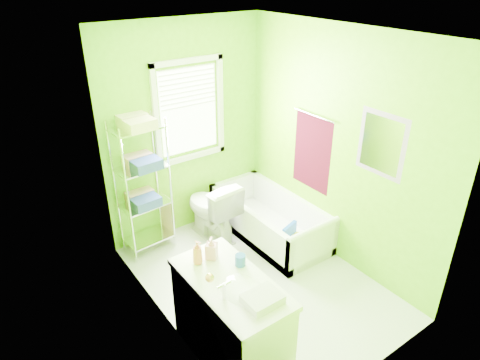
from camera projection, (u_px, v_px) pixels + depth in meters
ground at (258, 282)px, 4.66m from camera, size 2.90×2.90×0.00m
room_envelope at (261, 151)px, 3.96m from camera, size 2.14×2.94×2.62m
window at (189, 106)px, 4.98m from camera, size 0.92×0.05×1.22m
door at (230, 305)px, 2.95m from camera, size 0.09×0.80×2.00m
right_wall_decor at (338, 149)px, 4.58m from camera, size 0.04×1.48×1.17m
bathtub at (271, 224)px, 5.37m from camera, size 0.75×1.61×0.52m
toilet at (211, 209)px, 5.26m from camera, size 0.49×0.81×0.80m
vanity at (231, 317)px, 3.60m from camera, size 0.57×1.10×1.05m
wire_shelf_unit at (143, 172)px, 4.77m from camera, size 0.58×0.46×1.67m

